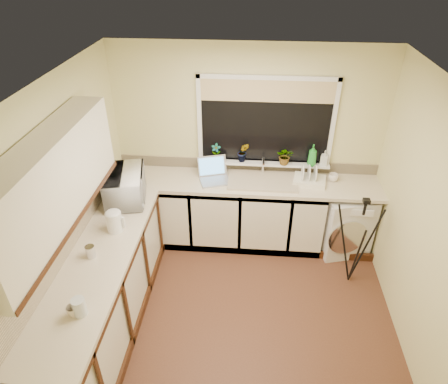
# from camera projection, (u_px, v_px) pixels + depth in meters

# --- Properties ---
(floor) EXTENTS (3.20, 3.20, 0.00)m
(floor) POSITION_uv_depth(u_px,v_px,m) (239.00, 311.00, 4.24)
(floor) COLOR brown
(floor) RESTS_ON ground
(ceiling) EXTENTS (3.20, 3.20, 0.00)m
(ceiling) POSITION_uv_depth(u_px,v_px,m) (246.00, 85.00, 2.91)
(ceiling) COLOR white
(ceiling) RESTS_ON ground
(wall_back) EXTENTS (3.20, 0.00, 3.20)m
(wall_back) POSITION_uv_depth(u_px,v_px,m) (248.00, 146.00, 4.83)
(wall_back) COLOR beige
(wall_back) RESTS_ON ground
(wall_front) EXTENTS (3.20, 0.00, 3.20)m
(wall_front) POSITION_uv_depth(u_px,v_px,m) (230.00, 371.00, 2.32)
(wall_front) COLOR beige
(wall_front) RESTS_ON ground
(wall_left) EXTENTS (0.00, 3.00, 3.00)m
(wall_left) POSITION_uv_depth(u_px,v_px,m) (70.00, 210.00, 3.69)
(wall_left) COLOR beige
(wall_left) RESTS_ON ground
(wall_right) EXTENTS (0.00, 3.00, 3.00)m
(wall_right) POSITION_uv_depth(u_px,v_px,m) (425.00, 228.00, 3.47)
(wall_right) COLOR beige
(wall_right) RESTS_ON ground
(base_cabinet_back) EXTENTS (2.55, 0.60, 0.86)m
(base_cabinet_back) POSITION_uv_depth(u_px,v_px,m) (219.00, 212.00, 5.04)
(base_cabinet_back) COLOR silver
(base_cabinet_back) RESTS_ON floor
(base_cabinet_left) EXTENTS (0.54, 2.40, 0.86)m
(base_cabinet_left) POSITION_uv_depth(u_px,v_px,m) (105.00, 296.00, 3.85)
(base_cabinet_left) COLOR silver
(base_cabinet_left) RESTS_ON floor
(worktop_back) EXTENTS (3.20, 0.60, 0.04)m
(worktop_back) POSITION_uv_depth(u_px,v_px,m) (246.00, 183.00, 4.77)
(worktop_back) COLOR beige
(worktop_back) RESTS_ON base_cabinet_back
(worktop_left) EXTENTS (0.60, 2.40, 0.04)m
(worktop_left) POSITION_uv_depth(u_px,v_px,m) (97.00, 262.00, 3.60)
(worktop_left) COLOR beige
(worktop_left) RESTS_ON base_cabinet_left
(upper_cabinet) EXTENTS (0.28, 1.90, 0.70)m
(upper_cabinet) POSITION_uv_depth(u_px,v_px,m) (51.00, 184.00, 2.99)
(upper_cabinet) COLOR silver
(upper_cabinet) RESTS_ON wall_left
(splashback_left) EXTENTS (0.02, 2.40, 0.45)m
(splashback_left) POSITION_uv_depth(u_px,v_px,m) (60.00, 239.00, 3.49)
(splashback_left) COLOR beige
(splashback_left) RESTS_ON wall_left
(splashback_back) EXTENTS (3.20, 0.02, 0.14)m
(splashback_back) POSITION_uv_depth(u_px,v_px,m) (247.00, 164.00, 4.96)
(splashback_back) COLOR beige
(splashback_back) RESTS_ON wall_back
(window_glass) EXTENTS (1.50, 0.02, 1.00)m
(window_glass) POSITION_uv_depth(u_px,v_px,m) (266.00, 122.00, 4.63)
(window_glass) COLOR black
(window_glass) RESTS_ON wall_back
(window_blind) EXTENTS (1.50, 0.02, 0.25)m
(window_blind) POSITION_uv_depth(u_px,v_px,m) (267.00, 91.00, 4.41)
(window_blind) COLOR tan
(window_blind) RESTS_ON wall_back
(windowsill) EXTENTS (1.60, 0.14, 0.03)m
(windowsill) POSITION_uv_depth(u_px,v_px,m) (263.00, 163.00, 4.86)
(windowsill) COLOR white
(windowsill) RESTS_ON wall_back
(sink) EXTENTS (0.82, 0.46, 0.03)m
(sink) POSITION_uv_depth(u_px,v_px,m) (263.00, 181.00, 4.74)
(sink) COLOR tan
(sink) RESTS_ON worktop_back
(faucet) EXTENTS (0.03, 0.03, 0.24)m
(faucet) POSITION_uv_depth(u_px,v_px,m) (263.00, 166.00, 4.83)
(faucet) COLOR silver
(faucet) RESTS_ON worktop_back
(washing_machine) EXTENTS (0.69, 0.68, 0.81)m
(washing_machine) POSITION_uv_depth(u_px,v_px,m) (343.00, 221.00, 4.91)
(washing_machine) COLOR silver
(washing_machine) RESTS_ON floor
(laptop) EXTENTS (0.44, 0.44, 0.24)m
(laptop) POSITION_uv_depth(u_px,v_px,m) (214.00, 174.00, 4.77)
(laptop) COLOR #A1A2A9
(laptop) RESTS_ON worktop_back
(kettle) EXTENTS (0.16, 0.16, 0.21)m
(kettle) POSITION_uv_depth(u_px,v_px,m) (114.00, 222.00, 3.91)
(kettle) COLOR white
(kettle) RESTS_ON worktop_left
(dish_rack) EXTENTS (0.41, 0.34, 0.06)m
(dish_rack) POSITION_uv_depth(u_px,v_px,m) (309.00, 180.00, 4.72)
(dish_rack) COLOR #EEEACF
(dish_rack) RESTS_ON worktop_back
(tripod) EXTENTS (0.73, 0.73, 1.13)m
(tripod) POSITION_uv_depth(u_px,v_px,m) (357.00, 242.00, 4.33)
(tripod) COLOR black
(tripod) RESTS_ON floor
(glass_jug) EXTENTS (0.11, 0.11, 0.15)m
(glass_jug) POSITION_uv_depth(u_px,v_px,m) (79.00, 307.00, 3.04)
(glass_jug) COLOR silver
(glass_jug) RESTS_ON worktop_left
(steel_jar) EXTENTS (0.09, 0.09, 0.12)m
(steel_jar) POSITION_uv_depth(u_px,v_px,m) (90.00, 252.00, 3.60)
(steel_jar) COLOR silver
(steel_jar) RESTS_ON worktop_left
(microwave) EXTENTS (0.53, 0.68, 0.34)m
(microwave) POSITION_uv_depth(u_px,v_px,m) (125.00, 186.00, 4.34)
(microwave) COLOR white
(microwave) RESTS_ON worktop_left
(plant_a) EXTENTS (0.12, 0.08, 0.22)m
(plant_a) POSITION_uv_depth(u_px,v_px,m) (216.00, 152.00, 4.82)
(plant_a) COLOR #999999
(plant_a) RESTS_ON windowsill
(plant_b) EXTENTS (0.14, 0.11, 0.25)m
(plant_b) POSITION_uv_depth(u_px,v_px,m) (243.00, 152.00, 4.80)
(plant_b) COLOR #999999
(plant_b) RESTS_ON windowsill
(plant_d) EXTENTS (0.22, 0.19, 0.22)m
(plant_d) POSITION_uv_depth(u_px,v_px,m) (285.00, 156.00, 4.75)
(plant_d) COLOR #999999
(plant_d) RESTS_ON windowsill
(soap_bottle_green) EXTENTS (0.12, 0.12, 0.27)m
(soap_bottle_green) POSITION_uv_depth(u_px,v_px,m) (312.00, 155.00, 4.71)
(soap_bottle_green) COLOR green
(soap_bottle_green) RESTS_ON windowsill
(soap_bottle_clear) EXTENTS (0.10, 0.11, 0.18)m
(soap_bottle_clear) POSITION_uv_depth(u_px,v_px,m) (325.00, 158.00, 4.75)
(soap_bottle_clear) COLOR #999999
(soap_bottle_clear) RESTS_ON windowsill
(cup_back) EXTENTS (0.14, 0.14, 0.09)m
(cup_back) POSITION_uv_depth(u_px,v_px,m) (333.00, 177.00, 4.74)
(cup_back) COLOR white
(cup_back) RESTS_ON worktop_back
(cup_left) EXTENTS (0.10, 0.10, 0.09)m
(cup_left) POSITION_uv_depth(u_px,v_px,m) (73.00, 311.00, 3.05)
(cup_left) COLOR beige
(cup_left) RESTS_ON worktop_left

